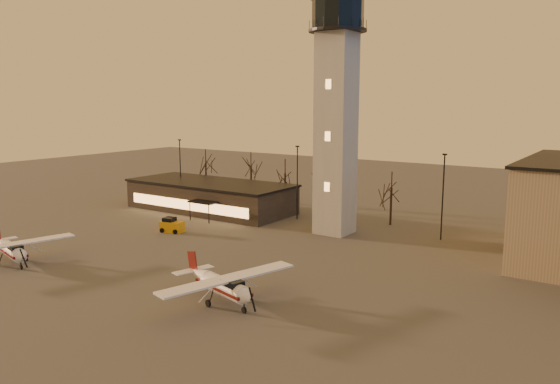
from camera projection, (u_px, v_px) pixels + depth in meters
name	position (u px, v px, depth m)	size (l,w,h in m)	color
ground	(151.00, 308.00, 42.95)	(220.00, 220.00, 0.00)	#44423F
control_tower	(336.00, 99.00, 64.71)	(6.80, 6.80, 32.60)	#999791
terminal	(210.00, 196.00, 80.88)	(25.40, 12.20, 4.30)	black
light_poles	(342.00, 189.00, 67.05)	(58.50, 12.25, 10.14)	black
tree_row	(284.00, 170.00, 81.50)	(37.20, 9.20, 8.80)	black
cessna_front	(226.00, 290.00, 43.48)	(9.87, 12.25, 3.39)	white
cessna_rear	(13.00, 253.00, 54.23)	(9.34, 11.66, 3.22)	white
service_cart	(172.00, 226.00, 67.70)	(3.10, 2.28, 1.81)	orange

